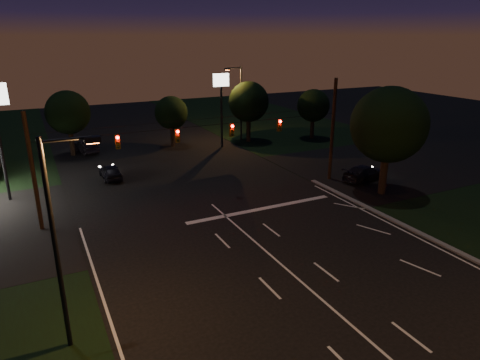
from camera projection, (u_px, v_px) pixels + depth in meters
ground at (321, 299)px, 21.17m from camera, size 140.00×140.00×0.00m
cross_street_right at (387, 165)px, 43.16m from camera, size 20.00×16.00×0.02m
stop_bar at (261, 209)px, 32.19m from camera, size 12.00×0.50×0.01m
utility_pole_right at (329, 179)px, 38.95m from camera, size 0.30×0.30×9.00m
utility_pole_left at (42, 229)px, 28.86m from camera, size 0.28×0.28×8.00m
signal_span at (205, 132)px, 32.11m from camera, size 24.00×0.40×1.56m
pole_sign_right at (221, 93)px, 47.99m from camera, size 1.80×0.30×8.40m
street_light_left at (61, 231)px, 16.47m from camera, size 2.20×0.35×9.00m
street_light_right_far at (239, 98)px, 51.37m from camera, size 2.20×0.35×9.00m
tree_right_near at (388, 125)px, 33.66m from camera, size 6.00×6.00×8.76m
tree_far_b at (68, 113)px, 45.30m from camera, size 4.60×4.60×6.98m
tree_far_c at (171, 113)px, 49.29m from camera, size 3.80×3.80×5.86m
tree_far_d at (248, 102)px, 51.10m from camera, size 4.80×4.80×7.30m
tree_far_e at (313, 106)px, 52.97m from camera, size 4.00×4.00×6.18m
car_oncoming_a at (110, 172)px, 38.74m from camera, size 1.64×3.97×1.35m
car_oncoming_b at (86, 146)px, 47.55m from camera, size 2.40×4.33×1.35m
car_cross at (365, 173)px, 38.36m from camera, size 5.06×2.92×1.38m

